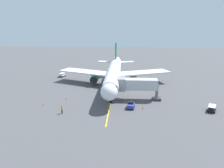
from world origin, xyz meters
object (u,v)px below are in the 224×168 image
Objects in this scene: airplane at (114,73)px; tug_portside at (131,105)px; jet_bridge at (134,85)px; baggage_cart_starboard_side at (212,108)px; safety_cone_wing_port at (143,108)px; safety_cone_nose_left at (44,104)px; safety_cone_nose_right at (67,98)px; baggage_cart_near_nose at (62,75)px; ground_crew_marshaller at (62,109)px.

tug_portside is (-4.79, 17.03, -3.30)m from airplane.
jet_bridge is at bearing -96.68° from tug_portside.
baggage_cart_starboard_side is 5.36× the size of safety_cone_wing_port.
safety_cone_nose_right is (-4.29, -3.97, 0.00)m from safety_cone_nose_left.
safety_cone_nose_right is at bearing 108.95° from baggage_cart_near_nose.
safety_cone_nose_left is (15.07, 16.22, -3.73)m from airplane.
safety_cone_nose_right is (10.78, 12.25, -3.73)m from airplane.
airplane is 13.65× the size of baggage_cart_starboard_side.
jet_bridge reaches higher than safety_cone_wing_port.
ground_crew_marshaller is at bearing 6.02° from baggage_cart_starboard_side.
safety_cone_nose_right is (-7.90, 23.01, -0.38)m from baggage_cart_near_nose.
ground_crew_marshaller is at bearing 140.63° from safety_cone_nose_left.
safety_cone_wing_port is at bearing 177.20° from safety_cone_nose_left.
tug_portside is 0.84× the size of baggage_cart_starboard_side.
baggage_cart_starboard_side reaches higher than safety_cone_nose_left.
ground_crew_marshaller reaches higher than baggage_cart_near_nose.
tug_portside is (0.68, 5.79, -3.06)m from jet_bridge.
ground_crew_marshaller is 3.11× the size of safety_cone_nose_right.
baggage_cart_starboard_side is at bearing 178.92° from safety_cone_wing_port.
jet_bridge is 32.81m from baggage_cart_near_nose.
ground_crew_marshaller is 0.69× the size of tug_portside.
baggage_cart_starboard_side is 36.90m from safety_cone_nose_left.
baggage_cart_starboard_side is at bearing 177.87° from safety_cone_nose_left.
tug_portside is (-14.18, -3.85, -0.18)m from ground_crew_marshaller.
jet_bridge is 17.81m from baggage_cart_starboard_side.
ground_crew_marshaller is at bearing 65.78° from airplane.
airplane is 12.50m from jet_bridge.
jet_bridge is 6.58m from tug_portside.
ground_crew_marshaller is 31.37m from baggage_cart_starboard_side.
ground_crew_marshaller reaches higher than tug_portside.
tug_portside is 4.51× the size of safety_cone_nose_left.
jet_bridge reaches higher than baggage_cart_starboard_side.
airplane is at bearing -131.35° from safety_cone_nose_right.
airplane reaches higher than safety_cone_wing_port.
baggage_cart_starboard_side is at bearing -173.98° from ground_crew_marshaller.
airplane is at bearing -132.90° from safety_cone_nose_left.
tug_portside is 4.51× the size of safety_cone_wing_port.
jet_bridge reaches higher than ground_crew_marshaller.
safety_cone_nose_right is (1.39, -8.63, -0.61)m from ground_crew_marshaller.
airplane is 73.14× the size of safety_cone_nose_right.
safety_cone_nose_left is at bearing 97.63° from baggage_cart_near_nose.
baggage_cart_starboard_side is 5.36× the size of safety_cone_nose_right.
tug_portside reaches higher than safety_cone_nose_left.
baggage_cart_near_nose is 5.14× the size of safety_cone_wing_port.
baggage_cart_near_nose is at bearing -82.37° from safety_cone_nose_left.
jet_bridge is 20.75× the size of safety_cone_nose_right.
tug_portside is at bearing -1.90° from baggage_cart_starboard_side.
baggage_cart_near_nose is at bearing -42.33° from jet_bridge.
airplane reaches higher than safety_cone_nose_right.
tug_portside reaches higher than safety_cone_wing_port.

